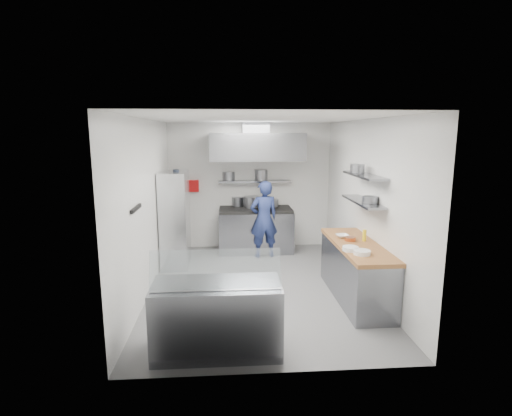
{
  "coord_description": "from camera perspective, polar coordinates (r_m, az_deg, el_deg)",
  "views": [
    {
      "loc": [
        -0.51,
        -6.42,
        2.58
      ],
      "look_at": [
        0.0,
        0.6,
        1.25
      ],
      "focal_mm": 28.0,
      "sensor_mm": 36.0,
      "label": 1
    }
  ],
  "objects": [
    {
      "name": "shelf_pot_c",
      "position": [
        6.37,
        15.99,
        1.17
      ],
      "size": [
        0.24,
        0.24,
        0.1
      ],
      "primitive_type": "cylinder",
      "color": "slate",
      "rests_on": "wall_shelf_lower"
    },
    {
      "name": "plate_stack_b",
      "position": [
        5.96,
        13.34,
        -5.67
      ],
      "size": [
        0.23,
        0.23,
        0.06
      ],
      "primitive_type": "cylinder",
      "color": "white",
      "rests_on": "prep_counter_top"
    },
    {
      "name": "shelf_pot_a",
      "position": [
        9.0,
        -3.94,
        4.62
      ],
      "size": [
        0.28,
        0.28,
        0.18
      ],
      "primitive_type": "cylinder",
      "color": "slate",
      "rests_on": "over_range_shelf"
    },
    {
      "name": "shelf_pot_d",
      "position": [
        6.7,
        14.28,
        5.49
      ],
      "size": [
        0.23,
        0.23,
        0.14
      ],
      "primitive_type": "cylinder",
      "color": "slate",
      "rests_on": "wall_shelf_upper"
    },
    {
      "name": "display_glass",
      "position": [
        4.56,
        -5.76,
        -8.7
      ],
      "size": [
        1.47,
        0.19,
        0.42
      ],
      "primitive_type": "cube",
      "rotation": [
        -0.38,
        0.0,
        0.0
      ],
      "color": "silver",
      "rests_on": "display_case"
    },
    {
      "name": "mixing_bowl",
      "position": [
        6.66,
        12.23,
        -3.93
      ],
      "size": [
        0.22,
        0.22,
        0.05
      ],
      "primitive_type": "imported",
      "rotation": [
        0.0,
        0.0,
        0.06
      ],
      "color": "white",
      "rests_on": "prep_counter_top"
    },
    {
      "name": "shelf_pot_b",
      "position": [
        9.02,
        0.74,
        4.78
      ],
      "size": [
        0.29,
        0.29,
        0.22
      ],
      "primitive_type": "cylinder",
      "color": "slate",
      "rests_on": "over_range_shelf"
    },
    {
      "name": "wall_front",
      "position": [
        4.12,
        3.17,
        -5.94
      ],
      "size": [
        3.6,
        2.8,
        0.02
      ],
      "primitive_type": "cube",
      "rotation": [
        -1.57,
        0.0,
        0.0
      ],
      "color": "white",
      "rests_on": "floor"
    },
    {
      "name": "ceiling",
      "position": [
        6.44,
        0.4,
        12.66
      ],
      "size": [
        5.0,
        5.0,
        0.0
      ],
      "primitive_type": "plane",
      "rotation": [
        3.14,
        0.0,
        0.0
      ],
      "color": "silver",
      "rests_on": "wall_back"
    },
    {
      "name": "stock_pot_right",
      "position": [
        8.9,
        2.42,
        0.72
      ],
      "size": [
        0.25,
        0.25,
        0.16
      ],
      "primitive_type": "cylinder",
      "color": "slate",
      "rests_on": "cooktop"
    },
    {
      "name": "display_case",
      "position": [
        4.92,
        -5.58,
        -15.34
      ],
      "size": [
        1.5,
        0.7,
        0.85
      ],
      "primitive_type": "cube",
      "color": "gray",
      "rests_on": "floor"
    },
    {
      "name": "knife_strip",
      "position": [
        5.75,
        -16.78,
        -0.07
      ],
      "size": [
        0.04,
        0.55,
        0.05
      ],
      "primitive_type": "cube",
      "color": "black",
      "rests_on": "wall_left"
    },
    {
      "name": "extractor_hood",
      "position": [
        8.37,
        0.02,
        8.79
      ],
      "size": [
        1.9,
        1.15,
        0.55
      ],
      "primitive_type": "cube",
      "color": "gray",
      "rests_on": "wall_back"
    },
    {
      "name": "wall_right",
      "position": [
        6.92,
        15.41,
        0.5
      ],
      "size": [
        2.8,
        5.0,
        0.02
      ],
      "primitive_type": "cube",
      "rotation": [
        1.57,
        0.0,
        -1.57
      ],
      "color": "white",
      "rests_on": "floor"
    },
    {
      "name": "hood_duct",
      "position": [
        8.59,
        -0.09,
        11.37
      ],
      "size": [
        0.55,
        0.55,
        0.24
      ],
      "primitive_type": "cube",
      "color": "slate",
      "rests_on": "extractor_hood"
    },
    {
      "name": "plate_stack_a",
      "position": [
        5.82,
        14.9,
        -6.14
      ],
      "size": [
        0.24,
        0.24,
        0.06
      ],
      "primitive_type": "cylinder",
      "color": "white",
      "rests_on": "prep_counter_top"
    },
    {
      "name": "cooktop",
      "position": [
        8.7,
        -0.07,
        -0.23
      ],
      "size": [
        1.57,
        0.78,
        0.06
      ],
      "primitive_type": "cube",
      "color": "black",
      "rests_on": "gas_range"
    },
    {
      "name": "wall_back",
      "position": [
        9.01,
        -0.89,
        3.18
      ],
      "size": [
        3.6,
        2.8,
        0.02
      ],
      "primitive_type": "cube",
      "rotation": [
        1.57,
        0.0,
        0.0
      ],
      "color": "white",
      "rests_on": "floor"
    },
    {
      "name": "wall_shelf_upper",
      "position": [
        6.52,
        15.18,
        4.52
      ],
      "size": [
        0.3,
        1.3,
        0.04
      ],
      "primitive_type": "cube",
      "color": "gray",
      "rests_on": "wall_right"
    },
    {
      "name": "rack_bin_b",
      "position": [
        7.88,
        -11.54,
        1.14
      ],
      "size": [
        0.14,
        0.18,
        0.16
      ],
      "primitive_type": "cube",
      "color": "yellow",
      "rests_on": "wire_rack"
    },
    {
      "name": "copper_pan",
      "position": [
        6.49,
        13.3,
        -4.31
      ],
      "size": [
        0.18,
        0.18,
        0.06
      ],
      "primitive_type": "cylinder",
      "color": "#B35D32",
      "rests_on": "prep_counter_top"
    },
    {
      "name": "stock_pot_left",
      "position": [
        8.99,
        -2.65,
        0.95
      ],
      "size": [
        0.26,
        0.26,
        0.2
      ],
      "primitive_type": "cylinder",
      "color": "slate",
      "rests_on": "cooktop"
    },
    {
      "name": "squeeze_bottle",
      "position": [
        6.52,
        15.23,
        -3.8
      ],
      "size": [
        0.06,
        0.06,
        0.18
      ],
      "primitive_type": "cylinder",
      "color": "yellow",
      "rests_on": "prep_counter_top"
    },
    {
      "name": "prep_counter_base",
      "position": [
        6.52,
        14.06,
        -8.98
      ],
      "size": [
        0.62,
        2.0,
        0.84
      ],
      "primitive_type": "cube",
      "color": "gray",
      "rests_on": "floor"
    },
    {
      "name": "floor",
      "position": [
        6.93,
        0.37,
        -11.14
      ],
      "size": [
        5.0,
        5.0,
        0.0
      ],
      "primitive_type": "plane",
      "color": "#5B5B5E",
      "rests_on": "ground"
    },
    {
      "name": "wire_rack",
      "position": [
        7.9,
        -11.49,
        -1.6
      ],
      "size": [
        0.5,
        0.9,
        1.85
      ],
      "primitive_type": "cube",
      "color": "silver",
      "rests_on": "floor"
    },
    {
      "name": "over_range_shelf",
      "position": [
        8.84,
        -0.18,
        3.82
      ],
      "size": [
        1.6,
        0.3,
        0.04
      ],
      "primitive_type": "cube",
      "color": "gray",
      "rests_on": "wall_back"
    },
    {
      "name": "rack_bin_a",
      "position": [
        7.81,
        -11.56,
        -2.69
      ],
      "size": [
        0.16,
        0.2,
        0.18
      ],
      "primitive_type": "cube",
      "color": "white",
      "rests_on": "wire_rack"
    },
    {
      "name": "wall_shelf_lower",
      "position": [
        6.57,
        15.0,
        0.88
      ],
      "size": [
        0.3,
        1.3,
        0.04
      ],
      "primitive_type": "cube",
      "color": "gray",
      "rests_on": "wall_right"
    },
    {
      "name": "rack_jar",
      "position": [
        7.79,
        -11.33,
        4.75
      ],
      "size": [
        0.12,
        0.12,
        0.18
      ],
      "primitive_type": "cylinder",
      "color": "black",
      "rests_on": "wire_rack"
    },
    {
      "name": "gas_range",
      "position": [
        8.8,
        -0.07,
        -3.3
      ],
      "size": [
        1.6,
        0.8,
        0.9
      ],
      "primitive_type": "cube",
      "color": "gray",
      "rests_on": "floor"
    },
    {
      "name": "wall_left",
      "position": [
        6.65,
        -15.27,
        0.1
      ],
      "size": [
        2.8,
        5.0,
        0.02
      ],
      "primitive_type": "cube",
      "rotation": [
        1.57,
        0.0,
        1.57
      ],
      "color": "white",
      "rests_on": "floor"
    },
    {
      "name": "red_firebox",
      "position": [
        8.96,
        -8.88,
        3.14
      ],
      "size": [
        0.22,
        0.1,
        0.26
      ],
      "primitive_type": "cube",
      "color": "#B80E10",
      "rests_on": "wall_back"
    },
    {
      "name": "chef",
      "position": [
        8.29,
        1.15,
        -1.64
      ],
      "size": [
        0.65,
        0.49,
        1.62
      ],
      "primitive_type": "imported",
      "rotation": [
        0.0,
        0.0,
        3.34
      ],
      "color": "navy",
      "rests_on": "floor"
    },
    {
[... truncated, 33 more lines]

